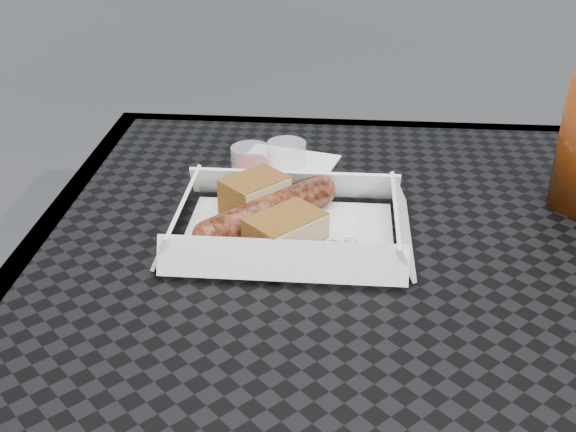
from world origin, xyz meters
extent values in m
cube|color=black|center=(0.00, 0.00, 0.74)|extent=(0.80, 0.80, 0.01)
cube|color=black|center=(0.00, 0.39, 0.73)|extent=(0.80, 0.03, 0.03)
cube|color=black|center=(-0.39, 0.00, 0.73)|extent=(0.03, 0.80, 0.03)
cylinder|color=black|center=(-0.35, 0.35, 0.36)|extent=(0.03, 0.03, 0.73)
cube|color=white|center=(-0.12, 0.05, 0.75)|extent=(0.22, 0.15, 0.00)
cylinder|color=brown|center=(-0.14, 0.06, 0.77)|extent=(0.13, 0.14, 0.04)
sphere|color=brown|center=(-0.09, 0.12, 0.77)|extent=(0.04, 0.04, 0.04)
sphere|color=brown|center=(-0.20, 0.01, 0.77)|extent=(0.04, 0.04, 0.04)
cube|color=brown|center=(-0.16, 0.09, 0.77)|extent=(0.08, 0.08, 0.04)
cube|color=brown|center=(-0.12, 0.02, 0.77)|extent=(0.09, 0.09, 0.04)
cylinder|color=#FF4D0B|center=(-0.07, 0.02, 0.75)|extent=(0.02, 0.02, 0.00)
torus|color=white|center=(-0.06, 0.01, 0.75)|extent=(0.02, 0.02, 0.00)
cube|color=#B2D17F|center=(-0.06, 0.02, 0.75)|extent=(0.02, 0.02, 0.00)
cube|color=white|center=(-0.14, 0.22, 0.75)|extent=(0.15, 0.15, 0.00)
cylinder|color=maroon|center=(-0.18, 0.21, 0.76)|extent=(0.05, 0.05, 0.03)
cylinder|color=silver|center=(-0.14, 0.23, 0.76)|extent=(0.05, 0.05, 0.03)
camera|label=1|loc=(-0.07, -0.61, 1.13)|focal=45.00mm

